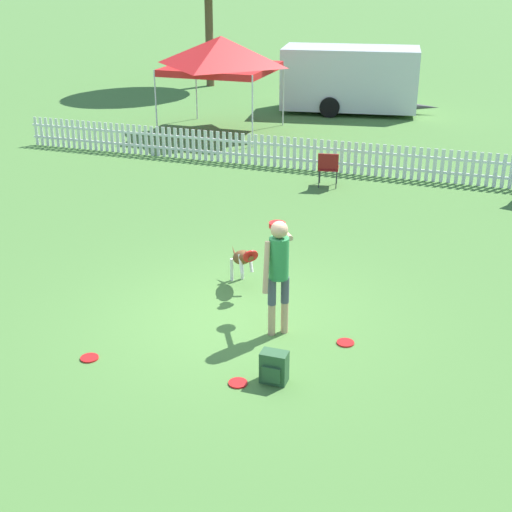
% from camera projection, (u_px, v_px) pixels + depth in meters
% --- Properties ---
extents(ground_plane, '(240.00, 240.00, 0.00)m').
position_uv_depth(ground_plane, '(241.00, 317.00, 10.88)').
color(ground_plane, '#4C7A38').
extents(handler_person, '(0.57, 1.13, 1.74)m').
position_uv_depth(handler_person, '(278.00, 263.00, 10.03)').
color(handler_person, tan).
rests_on(handler_person, ground_plane).
extents(leaping_dog, '(0.78, 0.94, 0.84)m').
position_uv_depth(leaping_dog, '(243.00, 258.00, 11.66)').
color(leaping_dog, brown).
rests_on(leaping_dog, ground_plane).
extents(frisbee_near_handler, '(0.25, 0.25, 0.02)m').
position_uv_depth(frisbee_near_handler, '(238.00, 383.00, 9.18)').
color(frisbee_near_handler, red).
rests_on(frisbee_near_handler, ground_plane).
extents(frisbee_near_dog, '(0.25, 0.25, 0.02)m').
position_uv_depth(frisbee_near_dog, '(345.00, 343.00, 10.13)').
color(frisbee_near_dog, red).
rests_on(frisbee_near_dog, ground_plane).
extents(frisbee_midfield, '(0.25, 0.25, 0.02)m').
position_uv_depth(frisbee_midfield, '(89.00, 358.00, 9.75)').
color(frisbee_midfield, red).
rests_on(frisbee_midfield, ground_plane).
extents(backpack_on_grass, '(0.35, 0.26, 0.43)m').
position_uv_depth(backpack_on_grass, '(274.00, 367.00, 9.15)').
color(backpack_on_grass, '#2D5633').
rests_on(backpack_on_grass, ground_plane).
extents(picket_fence, '(18.71, 0.04, 0.82)m').
position_uv_depth(picket_fence, '(352.00, 158.00, 17.83)').
color(picket_fence, white).
rests_on(picket_fence, ground_plane).
extents(folding_chair_center, '(0.56, 0.58, 0.85)m').
position_uv_depth(folding_chair_center, '(328.00, 166.00, 16.78)').
color(folding_chair_center, '#333338').
rests_on(folding_chair_center, ground_plane).
extents(canopy_tent_main, '(3.06, 3.06, 2.89)m').
position_uv_depth(canopy_tent_main, '(221.00, 54.00, 21.35)').
color(canopy_tent_main, silver).
rests_on(canopy_tent_main, ground_plane).
extents(equipment_trailer, '(5.53, 2.84, 2.20)m').
position_uv_depth(equipment_trailer, '(350.00, 78.00, 24.71)').
color(equipment_trailer, silver).
rests_on(equipment_trailer, ground_plane).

